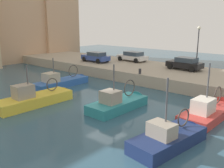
# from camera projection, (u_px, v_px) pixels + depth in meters

# --- Properties ---
(water_surface) EXTENTS (80.00, 80.00, 0.00)m
(water_surface) POSITION_uv_depth(u_px,v_px,m) (106.00, 106.00, 19.95)
(water_surface) COLOR #2D5166
(water_surface) RESTS_ON ground
(quay_wall) EXTENTS (9.00, 56.00, 1.20)m
(quay_wall) POSITION_uv_depth(u_px,v_px,m) (176.00, 76.00, 28.18)
(quay_wall) COLOR #ADA08C
(quay_wall) RESTS_ON ground
(fishing_boat_blue) EXTENTS (6.97, 2.10, 3.84)m
(fishing_boat_blue) POSITION_uv_depth(u_px,v_px,m) (64.00, 84.00, 26.36)
(fishing_boat_blue) COLOR #2D60B7
(fishing_boat_blue) RESTS_ON ground
(fishing_boat_red) EXTENTS (6.28, 2.43, 4.80)m
(fishing_boat_red) POSITION_uv_depth(u_px,v_px,m) (210.00, 114.00, 17.80)
(fishing_boat_red) COLOR #BC3833
(fishing_boat_red) RESTS_ON ground
(fishing_boat_teal) EXTENTS (5.87, 2.32, 4.41)m
(fishing_boat_teal) POSITION_uv_depth(u_px,v_px,m) (121.00, 106.00, 19.46)
(fishing_boat_teal) COLOR teal
(fishing_boat_teal) RESTS_ON ground
(fishing_boat_navy) EXTENTS (5.64, 2.57, 4.61)m
(fishing_boat_navy) POSITION_uv_depth(u_px,v_px,m) (172.00, 143.00, 13.66)
(fishing_boat_navy) COLOR navy
(fishing_boat_navy) RESTS_ON ground
(fishing_boat_yellow) EXTENTS (6.97, 2.23, 4.15)m
(fishing_boat_yellow) POSITION_uv_depth(u_px,v_px,m) (38.00, 102.00, 20.42)
(fishing_boat_yellow) COLOR gold
(fishing_boat_yellow) RESTS_ON ground
(parked_car_black) EXTENTS (2.05, 3.98, 1.41)m
(parked_car_black) POSITION_uv_depth(u_px,v_px,m) (185.00, 63.00, 28.50)
(parked_car_black) COLOR black
(parked_car_black) RESTS_ON quay_wall
(parked_car_blue) EXTENTS (2.01, 4.17, 1.34)m
(parked_car_blue) POSITION_uv_depth(u_px,v_px,m) (96.00, 57.00, 34.15)
(parked_car_blue) COLOR #334C9E
(parked_car_blue) RESTS_ON quay_wall
(parked_car_white) EXTENTS (2.27, 4.39, 1.33)m
(parked_car_white) POSITION_uv_depth(u_px,v_px,m) (133.00, 56.00, 34.73)
(parked_car_white) COLOR silver
(parked_car_white) RESTS_ON quay_wall
(mooring_bollard_mid) EXTENTS (0.28, 0.28, 0.55)m
(mooring_bollard_mid) POSITION_uv_depth(u_px,v_px,m) (140.00, 71.00, 26.23)
(mooring_bollard_mid) COLOR #2D2D33
(mooring_bollard_mid) RESTS_ON quay_wall
(quay_streetlamp) EXTENTS (0.36, 0.36, 4.83)m
(quay_streetlamp) POSITION_uv_depth(u_px,v_px,m) (198.00, 41.00, 27.33)
(quay_streetlamp) COLOR #38383D
(quay_streetlamp) RESTS_ON quay_wall
(waterfront_building_west_mid) EXTENTS (7.32, 9.27, 19.95)m
(waterfront_building_west_mid) POSITION_uv_depth(u_px,v_px,m) (48.00, 3.00, 47.15)
(waterfront_building_west_mid) COLOR tan
(waterfront_building_west_mid) RESTS_ON ground
(waterfront_building_east) EXTENTS (10.45, 7.24, 17.70)m
(waterfront_building_east) POSITION_uv_depth(u_px,v_px,m) (8.00, 7.00, 41.28)
(waterfront_building_east) COLOR tan
(waterfront_building_east) RESTS_ON ground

